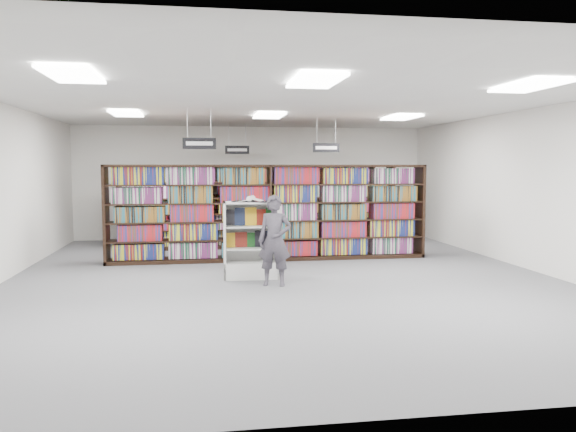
{
  "coord_description": "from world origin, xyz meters",
  "views": [
    {
      "loc": [
        -1.49,
        -10.22,
        2.05
      ],
      "look_at": [
        0.18,
        0.5,
        1.1
      ],
      "focal_mm": 35.0,
      "sensor_mm": 36.0,
      "label": 1
    }
  ],
  "objects": [
    {
      "name": "bookshelf_row_near",
      "position": [
        0.0,
        2.0,
        1.05
      ],
      "size": [
        7.0,
        0.6,
        2.1
      ],
      "color": "black",
      "rests_on": "floor"
    },
    {
      "name": "troffer_back_left",
      "position": [
        -3.0,
        2.0,
        3.16
      ],
      "size": [
        0.6,
        1.2,
        0.04
      ],
      "primitive_type": "cube",
      "color": "white",
      "rests_on": "ceiling"
    },
    {
      "name": "endcap_display",
      "position": [
        -0.58,
        0.06,
        0.48
      ],
      "size": [
        1.02,
        0.53,
        1.41
      ],
      "rotation": [
        0.0,
        0.0,
        -0.02
      ],
      "color": "silver",
      "rests_on": "floor"
    },
    {
      "name": "troffer_front_left",
      "position": [
        -3.0,
        -3.0,
        3.16
      ],
      "size": [
        0.6,
        1.2,
        0.04
      ],
      "primitive_type": "cube",
      "color": "white",
      "rests_on": "ceiling"
    },
    {
      "name": "troffer_back_center",
      "position": [
        0.0,
        2.0,
        3.16
      ],
      "size": [
        0.6,
        1.2,
        0.04
      ],
      "primitive_type": "cube",
      "color": "white",
      "rests_on": "ceiling"
    },
    {
      "name": "bookshelf_row_far",
      "position": [
        0.0,
        5.7,
        1.05
      ],
      "size": [
        7.0,
        0.6,
        2.1
      ],
      "color": "black",
      "rests_on": "floor"
    },
    {
      "name": "troffer_front_right",
      "position": [
        3.0,
        -3.0,
        3.16
      ],
      "size": [
        0.6,
        1.2,
        0.04
      ],
      "primitive_type": "cube",
      "color": "white",
      "rests_on": "ceiling"
    },
    {
      "name": "wall_right",
      "position": [
        5.0,
        0.0,
        1.6
      ],
      "size": [
        0.1,
        12.0,
        3.2
      ],
      "primitive_type": "cube",
      "color": "white",
      "rests_on": "ground"
    },
    {
      "name": "aisle_sign_right",
      "position": [
        1.5,
        3.0,
        2.53
      ],
      "size": [
        0.65,
        0.02,
        0.8
      ],
      "color": "#B2B2B7",
      "rests_on": "ceiling"
    },
    {
      "name": "open_book",
      "position": [
        -0.57,
        0.0,
        1.44
      ],
      "size": [
        0.77,
        0.57,
        0.13
      ],
      "rotation": [
        0.0,
        0.0,
        -0.28
      ],
      "color": "black",
      "rests_on": "endcap_display"
    },
    {
      "name": "shopper",
      "position": [
        -0.24,
        -0.7,
        0.78
      ],
      "size": [
        0.65,
        0.52,
        1.57
      ],
      "primitive_type": "imported",
      "rotation": [
        0.0,
        0.0,
        -0.28
      ],
      "color": "#45414A",
      "rests_on": "floor"
    },
    {
      "name": "wall_front",
      "position": [
        0.0,
        -6.0,
        1.6
      ],
      "size": [
        10.0,
        0.1,
        3.2
      ],
      "primitive_type": "cube",
      "color": "white",
      "rests_on": "ground"
    },
    {
      "name": "aisle_sign_center",
      "position": [
        -0.5,
        5.0,
        2.53
      ],
      "size": [
        0.65,
        0.02,
        0.8
      ],
      "color": "#B2B2B7",
      "rests_on": "ceiling"
    },
    {
      "name": "bookshelf_row_mid",
      "position": [
        0.0,
        4.0,
        1.05
      ],
      "size": [
        7.0,
        0.6,
        2.1
      ],
      "color": "black",
      "rests_on": "floor"
    },
    {
      "name": "wall_back",
      "position": [
        0.0,
        6.0,
        1.6
      ],
      "size": [
        10.0,
        0.1,
        3.2
      ],
      "primitive_type": "cube",
      "color": "white",
      "rests_on": "ground"
    },
    {
      "name": "ceiling",
      "position": [
        0.0,
        0.0,
        3.2
      ],
      "size": [
        10.0,
        12.0,
        0.1
      ],
      "primitive_type": "cube",
      "color": "silver",
      "rests_on": "wall_back"
    },
    {
      "name": "troffer_front_center",
      "position": [
        0.0,
        -3.0,
        3.16
      ],
      "size": [
        0.6,
        1.2,
        0.04
      ],
      "primitive_type": "cube",
      "color": "white",
      "rests_on": "ceiling"
    },
    {
      "name": "aisle_sign_left",
      "position": [
        -1.5,
        1.0,
        2.53
      ],
      "size": [
        0.65,
        0.02,
        0.8
      ],
      "color": "#B2B2B7",
      "rests_on": "ceiling"
    },
    {
      "name": "floor",
      "position": [
        0.0,
        0.0,
        0.0
      ],
      "size": [
        12.0,
        12.0,
        0.0
      ],
      "primitive_type": "plane",
      "color": "#58585D",
      "rests_on": "ground"
    },
    {
      "name": "troffer_back_right",
      "position": [
        3.0,
        2.0,
        3.16
      ],
      "size": [
        0.6,
        1.2,
        0.04
      ],
      "primitive_type": "cube",
      "color": "white",
      "rests_on": "ceiling"
    }
  ]
}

